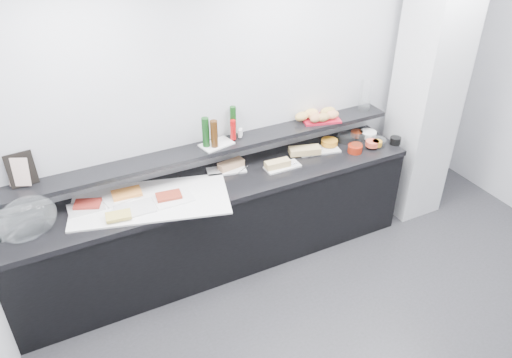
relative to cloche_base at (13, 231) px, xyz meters
name	(u,v)px	position (x,y,z in m)	size (l,w,h in m)	color
back_wall	(273,105)	(2.31, 0.27, 0.43)	(5.00, 0.02, 2.70)	silver
column	(428,89)	(3.81, -0.08, 0.43)	(0.50, 0.50, 2.70)	silver
buffet_cabinet	(219,226)	(1.61, -0.03, -0.50)	(3.60, 0.60, 0.85)	black
counter_top	(217,184)	(1.61, -0.03, -0.05)	(3.62, 0.62, 0.05)	black
wall_shelf	(208,149)	(1.61, 0.14, 0.21)	(3.60, 0.25, 0.04)	black
cloche_base	(13,231)	(0.00, 0.00, 0.00)	(0.44, 0.29, 0.04)	silver
cloche_dome	(27,219)	(0.12, -0.06, 0.11)	(0.44, 0.29, 0.34)	white
linen_runner	(151,201)	(1.02, -0.07, -0.01)	(1.24, 0.59, 0.01)	white
platter_meat_a	(86,207)	(0.54, 0.05, 0.00)	(0.28, 0.18, 0.01)	silver
food_meat_a	(87,204)	(0.56, 0.07, 0.02)	(0.20, 0.13, 0.02)	maroon
platter_salmon	(121,196)	(0.82, 0.08, 0.00)	(0.29, 0.20, 0.01)	white
food_salmon	(127,193)	(0.87, 0.08, 0.02)	(0.23, 0.15, 0.02)	orange
platter_cheese	(135,209)	(0.88, -0.14, 0.00)	(0.30, 0.20, 0.01)	silver
food_cheese	(118,216)	(0.74, -0.19, 0.02)	(0.19, 0.12, 0.02)	#D9BE54
platter_meat_b	(173,199)	(1.19, -0.14, 0.00)	(0.31, 0.20, 0.01)	white
food_meat_b	(169,196)	(1.16, -0.11, 0.02)	(0.20, 0.13, 0.02)	maroon
sandwich_plate_left	(226,170)	(1.75, 0.09, -0.01)	(0.34, 0.15, 0.01)	white
sandwich_food_left	(231,164)	(1.81, 0.11, 0.02)	(0.23, 0.09, 0.06)	tan
tongs_left	(243,170)	(1.88, 0.02, 0.00)	(0.01, 0.01, 0.16)	silver
sandwich_plate_mid	(282,167)	(2.23, -0.08, -0.01)	(0.32, 0.14, 0.01)	silver
sandwich_food_mid	(278,164)	(2.18, -0.07, 0.02)	(0.23, 0.09, 0.06)	tan
tongs_mid	(289,165)	(2.28, -0.10, 0.00)	(0.01, 0.01, 0.16)	#B9BCC0
sandwich_plate_right	(319,150)	(2.68, 0.03, -0.01)	(0.39, 0.17, 0.01)	silver
sandwich_food_right	(305,150)	(2.52, 0.03, 0.02)	(0.29, 0.11, 0.06)	tan
tongs_right	(314,154)	(2.59, -0.02, 0.00)	(0.01, 0.01, 0.16)	silver
bowl_glass_fruit	(346,138)	(3.03, 0.08, 0.02)	(0.18, 0.18, 0.07)	silver
fill_glass_fruit	(329,142)	(2.81, 0.06, 0.03)	(0.16, 0.16, 0.05)	orange
bowl_black_jam	(363,135)	(3.20, 0.06, 0.02)	(0.15, 0.15, 0.07)	black
fill_black_jam	(357,134)	(3.15, 0.08, 0.03)	(0.12, 0.12, 0.05)	#5B1E0D
bowl_glass_cream	(362,135)	(3.19, 0.05, 0.02)	(0.17, 0.17, 0.07)	white
fill_glass_cream	(368,134)	(3.25, 0.03, 0.03)	(0.16, 0.16, 0.05)	white
bowl_red_jam	(355,149)	(2.97, -0.14, 0.02)	(0.13, 0.13, 0.07)	maroon
fill_red_jam	(356,146)	(2.99, -0.12, 0.03)	(0.10, 0.10, 0.05)	#601E0D
bowl_glass_salmon	(378,142)	(3.24, -0.13, 0.02)	(0.15, 0.15, 0.07)	white
fill_glass_salmon	(372,143)	(3.16, -0.14, 0.03)	(0.13, 0.13, 0.05)	#E45437
bowl_black_fruit	(395,141)	(3.41, -0.18, 0.02)	(0.10, 0.10, 0.07)	black
fill_black_fruit	(377,143)	(3.21, -0.16, 0.03)	(0.09, 0.09, 0.05)	#C5801A
framed_print	(21,169)	(0.16, 0.22, 0.36)	(0.20, 0.02, 0.26)	black
print_art	(18,172)	(0.14, 0.19, 0.36)	(0.16, 0.00, 0.22)	beige
condiment_tray	(217,144)	(1.69, 0.14, 0.24)	(0.28, 0.17, 0.01)	white
bottle_green_a	(206,132)	(1.60, 0.15, 0.37)	(0.06, 0.06, 0.26)	#103C13
bottle_brown	(214,134)	(1.66, 0.11, 0.36)	(0.06, 0.06, 0.24)	#3C210B
bottle_green_b	(233,122)	(1.88, 0.21, 0.38)	(0.05, 0.05, 0.28)	#103D11
bottle_hot	(233,130)	(1.86, 0.16, 0.33)	(0.05, 0.05, 0.18)	#AC0C0D
shaker_salt	(240,134)	(1.92, 0.16, 0.28)	(0.04, 0.04, 0.07)	silver
shaker_pepper	(241,132)	(1.94, 0.19, 0.28)	(0.03, 0.03, 0.07)	white
bread_tray	(320,119)	(2.76, 0.17, 0.24)	(0.35, 0.24, 0.02)	#B71329
bread_roll_nw	(302,116)	(2.57, 0.19, 0.29)	(0.15, 0.10, 0.08)	tan
bread_roll_n	(311,113)	(2.69, 0.22, 0.29)	(0.14, 0.09, 0.08)	#D6A651
bread_roll_ne	(329,111)	(2.87, 0.18, 0.29)	(0.12, 0.08, 0.08)	tan
bread_roll_sw	(316,118)	(2.67, 0.11, 0.29)	(0.14, 0.09, 0.08)	#BD7748
bread_roll_s	(332,115)	(2.84, 0.10, 0.29)	(0.14, 0.09, 0.08)	#D68451
bread_roll_se	(323,117)	(2.74, 0.09, 0.29)	(0.14, 0.09, 0.08)	#AD8142
bread_roll_midw	(314,116)	(2.68, 0.16, 0.29)	(0.12, 0.08, 0.08)	tan
bread_roll_mide	(327,112)	(2.84, 0.18, 0.29)	(0.14, 0.09, 0.08)	#B59545
carafe	(365,96)	(3.25, 0.15, 0.38)	(0.11, 0.11, 0.30)	white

